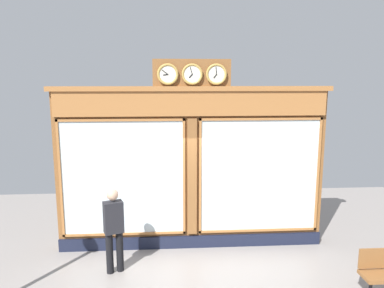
% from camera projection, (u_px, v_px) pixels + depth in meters
% --- Properties ---
extents(shop_facade, '(5.98, 0.42, 4.15)m').
position_uv_depth(shop_facade, '(192.00, 167.00, 8.09)').
color(shop_facade, brown).
rests_on(shop_facade, ground_plane).
extents(pedestrian, '(0.42, 0.33, 1.69)m').
position_uv_depth(pedestrian, '(114.00, 227.00, 7.07)').
color(pedestrian, black).
rests_on(pedestrian, ground_plane).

